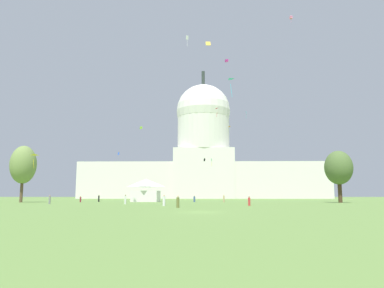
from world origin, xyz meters
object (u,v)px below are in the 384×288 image
(kite_white_high, at_px, (187,38))
(tree_east_near, at_px, (339,168))
(person_olive_mid_right, at_px, (178,202))
(kite_lime_mid, at_px, (141,128))
(kite_yellow_low, at_px, (34,156))
(kite_cyan_mid, at_px, (229,81))
(event_tent, at_px, (146,190))
(person_black_edge_west, at_px, (99,199))
(kite_gold_mid, at_px, (208,44))
(kite_turquoise_high, at_px, (246,113))
(kite_blue_low, at_px, (119,154))
(person_maroon_lawn_far_right, at_px, (81,199))
(tree_west_far, at_px, (23,165))
(kite_orange_mid, at_px, (230,127))
(kite_black_low, at_px, (204,160))
(kite_green_low, at_px, (212,160))
(capitol_building, at_px, (204,158))
(person_white_front_right, at_px, (125,200))
(kite_pink_high, at_px, (291,17))
(kite_red_mid, at_px, (218,109))
(person_red_edge_east, at_px, (249,201))
(person_white_lawn_far_left, at_px, (164,201))
(person_grey_deep_crowd, at_px, (50,200))
(person_tan_near_tent, at_px, (224,199))
(kite_magenta_high, at_px, (227,61))

(kite_white_high, bearing_deg, tree_east_near, -33.04)
(person_olive_mid_right, height_order, kite_lime_mid, kite_lime_mid)
(kite_white_high, xyz_separation_m, kite_lime_mid, (-23.33, 51.11, -20.59))
(kite_yellow_low, bearing_deg, kite_cyan_mid, -22.79)
(event_tent, bearing_deg, person_olive_mid_right, -71.06)
(person_black_edge_west, xyz_separation_m, kite_lime_mid, (-1.87, 73.65, 32.21))
(kite_gold_mid, height_order, kite_turquoise_high, kite_turquoise_high)
(kite_blue_low, xyz_separation_m, kite_turquoise_high, (52.51, 18.39, 20.16))
(kite_yellow_low, distance_m, kite_lime_mid, 92.61)
(kite_white_high, bearing_deg, person_black_edge_west, -124.71)
(kite_lime_mid, bearing_deg, person_maroon_lawn_far_right, -23.55)
(tree_west_far, relative_size, kite_turquoise_high, 4.23)
(tree_east_near, distance_m, kite_orange_mid, 82.67)
(kite_cyan_mid, height_order, kite_black_low, kite_cyan_mid)
(kite_cyan_mid, xyz_separation_m, kite_green_low, (-1.90, 48.01, -11.28))
(tree_east_near, xyz_separation_m, kite_blue_low, (-62.92, 56.51, 10.00))
(capitol_building, relative_size, kite_black_low, 89.95)
(kite_white_high, height_order, kite_lime_mid, kite_white_high)
(person_white_front_right, relative_size, kite_lime_mid, 1.24)
(event_tent, xyz_separation_m, kite_blue_low, (-17.85, 46.80, 14.90))
(person_maroon_lawn_far_right, height_order, kite_orange_mid, kite_orange_mid)
(person_black_edge_west, bearing_deg, person_white_front_right, -145.52)
(kite_pink_high, xyz_separation_m, kite_red_mid, (-24.00, -16.52, -33.44))
(person_red_edge_east, relative_size, kite_turquoise_high, 0.47)
(kite_black_low, xyz_separation_m, kite_turquoise_high, (18.67, -3.91, 20.43))
(kite_lime_mid, bearing_deg, person_white_lawn_far_left, -11.38)
(kite_cyan_mid, relative_size, kite_white_high, 0.94)
(person_white_lawn_far_left, bearing_deg, person_red_edge_east, -55.43)
(kite_pink_high, bearing_deg, kite_green_low, 143.33)
(kite_white_high, distance_m, kite_blue_low, 51.54)
(kite_cyan_mid, bearing_deg, person_grey_deep_crowd, -131.48)
(kite_green_low, height_order, kite_red_mid, kite_red_mid)
(person_white_lawn_far_left, xyz_separation_m, kite_lime_mid, (-21.79, 109.35, 32.27))
(tree_east_near, relative_size, kite_green_low, 4.58)
(person_black_edge_west, bearing_deg, tree_west_far, 122.12)
(person_black_edge_west, height_order, kite_blue_low, kite_blue_low)
(person_white_lawn_far_left, xyz_separation_m, kite_turquoise_high, (26.51, 101.37, 37.16))
(person_grey_deep_crowd, height_order, person_tan_near_tent, person_tan_near_tent)
(event_tent, height_order, kite_white_high, kite_white_high)
(event_tent, xyz_separation_m, kite_pink_high, (42.51, 14.83, 54.04))
(person_maroon_lawn_far_right, relative_size, kite_magenta_high, 1.03)
(person_red_edge_east, bearing_deg, kite_yellow_low, 34.26)
(person_red_edge_east, distance_m, kite_pink_high, 77.58)
(person_red_edge_east, xyz_separation_m, kite_red_mid, (-2.85, 32.56, 22.79))
(kite_black_low, bearing_deg, tree_west_far, 61.08)
(kite_orange_mid, distance_m, kite_turquoise_high, 9.49)
(person_white_lawn_far_left, height_order, kite_turquoise_high, kite_turquoise_high)
(person_tan_near_tent, xyz_separation_m, kite_cyan_mid, (0.24, -15.86, 23.47))
(kite_white_high, bearing_deg, event_tent, -104.85)
(kite_yellow_low, relative_size, kite_cyan_mid, 0.80)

